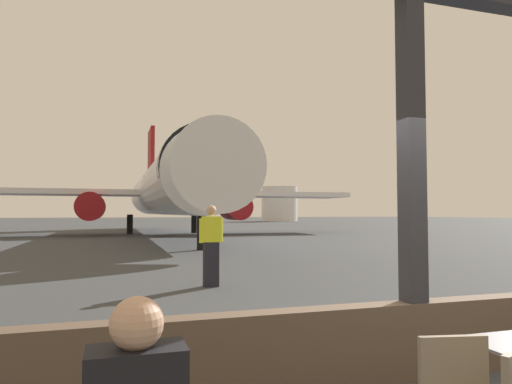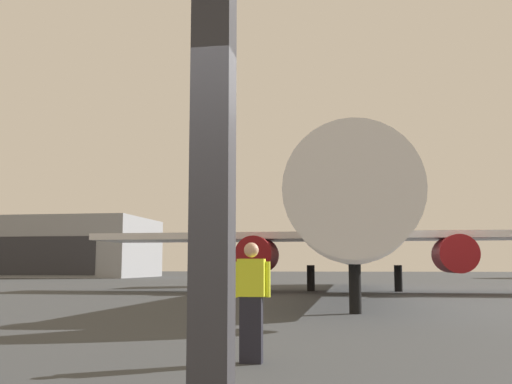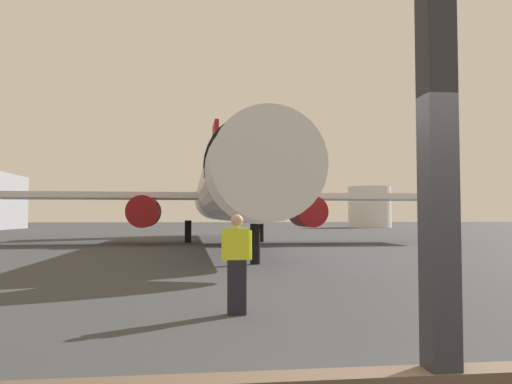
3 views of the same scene
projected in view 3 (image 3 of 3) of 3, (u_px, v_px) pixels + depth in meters
The scene contains 5 objects.
ground_plane at pixel (208, 237), 42.94m from camera, with size 220.00×220.00×0.00m, color #383A3D.
window_frame at pixel (439, 268), 3.38m from camera, with size 8.29×0.24×4.01m.
airplane at pixel (228, 191), 31.84m from camera, with size 28.55×33.96×10.13m.
ground_crew_worker at pixel (237, 262), 9.05m from camera, with size 0.55×0.24×1.74m.
fuel_storage_tank at pixel (369, 207), 80.57m from camera, with size 6.57×6.57×6.32m, color white.
Camera 3 is at (-1.62, -3.21, 1.70)m, focal length 36.45 mm.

